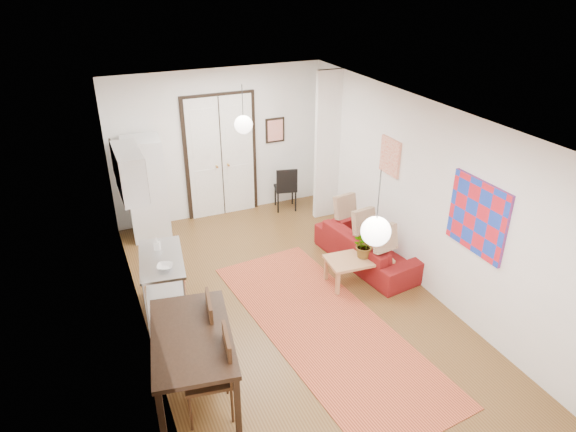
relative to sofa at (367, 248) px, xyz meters
name	(u,v)px	position (x,y,z in m)	size (l,w,h in m)	color
floor	(293,305)	(-1.65, -0.61, -0.29)	(7.00, 7.00, 0.00)	brown
ceiling	(294,116)	(-1.65, -0.61, 2.61)	(4.20, 7.00, 0.02)	white
wall_back	(220,144)	(-1.65, 2.89, 1.16)	(4.20, 0.02, 2.90)	silver
wall_front	(467,397)	(-1.65, -4.11, 1.16)	(4.20, 0.02, 2.90)	silver
wall_left	(137,250)	(-3.75, -0.61, 1.16)	(0.02, 7.00, 2.90)	silver
wall_right	(419,195)	(0.45, -0.61, 1.16)	(0.02, 7.00, 2.90)	silver
double_doors	(221,157)	(-1.65, 2.84, 0.91)	(1.44, 0.06, 2.50)	white
stub_partition	(327,147)	(0.20, 1.94, 1.16)	(0.50, 0.10, 2.90)	silver
wall_cabinet	(130,172)	(-3.57, 0.89, 1.61)	(0.35, 1.00, 0.70)	silver
painting_popart	(478,217)	(0.43, -1.86, 1.36)	(0.05, 1.00, 1.00)	red
painting_abstract	(390,157)	(0.43, 0.19, 1.51)	(0.05, 0.50, 0.60)	#F3E3CB
poster_back	(275,130)	(-0.50, 2.86, 1.31)	(0.40, 0.03, 0.50)	red
print_left	(114,160)	(-3.72, 1.39, 1.66)	(0.03, 0.44, 0.54)	#996B40
pendant_back	(243,124)	(-1.65, 1.39, 1.96)	(0.30, 0.30, 0.80)	silver
pendant_front	(376,231)	(-1.65, -2.61, 1.96)	(0.30, 0.30, 0.80)	silver
kilim_rug	(325,327)	(-1.43, -1.27, -0.29)	(1.60, 4.28, 0.01)	#C45131
sofa	(367,248)	(0.00, 0.00, 0.00)	(2.01, 0.79, 0.59)	maroon
coffee_table	(358,261)	(-0.44, -0.44, 0.09)	(1.05, 0.63, 0.45)	tan
potted_plant	(365,244)	(-0.34, -0.44, 0.37)	(0.39, 0.34, 0.44)	#2D612C
kitchen_counter	(163,277)	(-3.40, 0.01, 0.29)	(0.75, 1.26, 0.91)	#B6B9BB
bowl	(165,267)	(-3.40, -0.29, 0.64)	(0.21, 0.21, 0.05)	beige
soap_bottle	(157,244)	(-3.40, 0.26, 0.71)	(0.09, 0.09, 0.19)	teal
fridge	(146,189)	(-3.17, 2.48, 0.65)	(0.67, 0.67, 1.89)	white
dining_table	(192,341)	(-3.40, -1.73, 0.48)	(1.14, 1.69, 0.87)	black
dining_chair_near	(189,326)	(-3.33, -1.27, 0.33)	(0.59, 0.77, 1.07)	#3C2513
dining_chair_far	(204,363)	(-3.33, -1.97, 0.33)	(0.59, 0.77, 1.07)	#3C2513
black_side_chair	(284,183)	(-0.41, 2.62, 0.25)	(0.51, 0.52, 0.93)	black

